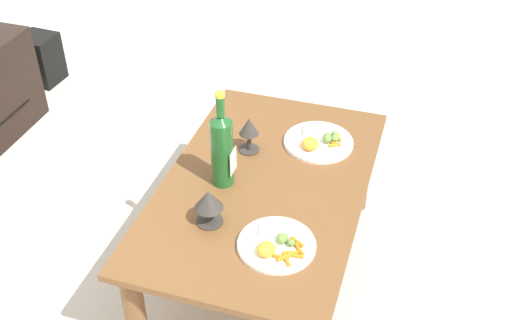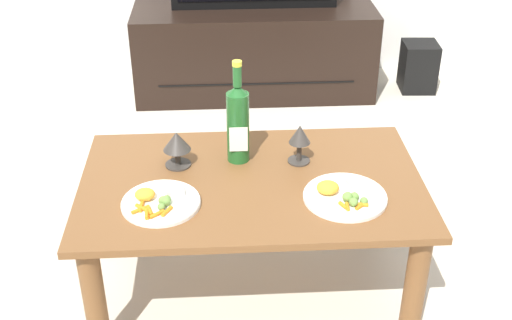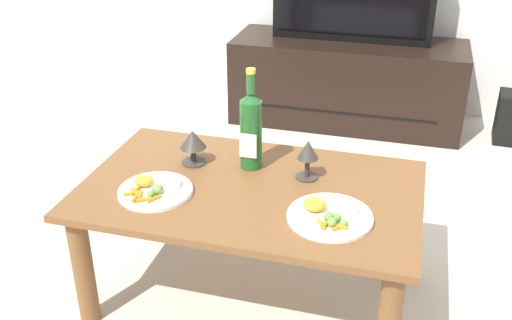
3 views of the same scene
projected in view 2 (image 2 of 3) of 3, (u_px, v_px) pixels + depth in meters
ground_plane at (252, 284)px, 2.41m from camera, size 6.40×6.40×0.00m
dining_table at (252, 200)px, 2.22m from camera, size 1.14×0.70×0.45m
tv_stand at (254, 51)px, 3.75m from camera, size 1.34×0.48×0.50m
floor_speaker at (418, 67)px, 3.82m from camera, size 0.20×0.20×0.28m
wine_bottle at (238, 121)px, 2.23m from camera, size 0.08×0.08×0.37m
goblet_left at (177, 143)px, 2.22m from camera, size 0.09×0.09×0.13m
goblet_right at (300, 137)px, 2.24m from camera, size 0.08×0.08×0.14m
dinner_plate_left at (160, 202)px, 2.05m from camera, size 0.25×0.25×0.05m
dinner_plate_right at (344, 195)px, 2.08m from camera, size 0.27×0.27×0.05m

